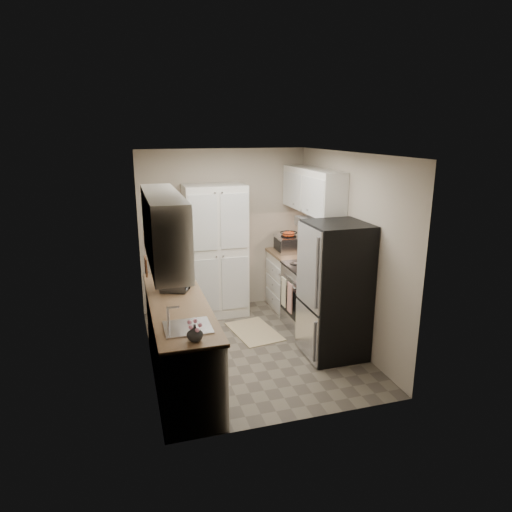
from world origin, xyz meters
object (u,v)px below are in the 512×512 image
(refrigerator, at_px, (335,290))
(toaster_oven, at_px, (287,244))
(wine_bottle, at_px, (169,263))
(microwave, at_px, (177,278))
(electric_range, at_px, (311,297))
(pantry_cabinet, at_px, (216,251))

(refrigerator, distance_m, toaster_oven, 1.68)
(refrigerator, bearing_deg, toaster_oven, 90.34)
(wine_bottle, relative_size, toaster_oven, 0.80)
(microwave, xyz_separation_m, toaster_oven, (1.87, 1.20, -0.01))
(refrigerator, bearing_deg, electric_range, 87.52)
(microwave, relative_size, toaster_oven, 1.10)
(electric_range, bearing_deg, toaster_oven, 92.96)
(pantry_cabinet, bearing_deg, microwave, -120.20)
(toaster_oven, bearing_deg, pantry_cabinet, 179.07)
(refrigerator, relative_size, microwave, 3.61)
(electric_range, bearing_deg, refrigerator, -92.48)
(refrigerator, xyz_separation_m, microwave, (-1.88, 0.46, 0.20))
(microwave, height_order, wine_bottle, wine_bottle)
(pantry_cabinet, height_order, electric_range, pantry_cabinet)
(pantry_cabinet, height_order, refrigerator, pantry_cabinet)
(electric_range, height_order, refrigerator, refrigerator)
(pantry_cabinet, height_order, wine_bottle, pantry_cabinet)
(refrigerator, height_order, microwave, refrigerator)
(electric_range, xyz_separation_m, wine_bottle, (-1.95, 0.18, 0.61))
(electric_range, distance_m, toaster_oven, 1.03)
(microwave, distance_m, toaster_oven, 2.22)
(pantry_cabinet, relative_size, refrigerator, 1.18)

